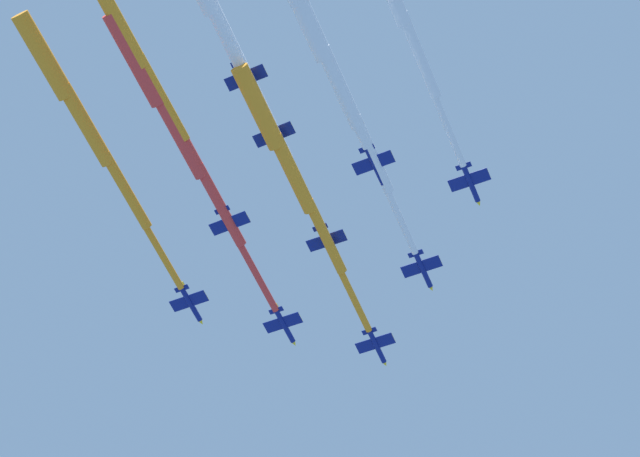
# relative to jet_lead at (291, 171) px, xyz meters

# --- Properties ---
(jet_lead) EXTENTS (63.26, 40.07, 3.89)m
(jet_lead) POSITION_rel_jet_lead_xyz_m (0.00, 0.00, 0.00)
(jet_lead) COLOR navy
(jet_port_inner) EXTENTS (67.98, 44.61, 4.02)m
(jet_port_inner) POSITION_rel_jet_lead_xyz_m (-5.68, 23.01, 0.02)
(jet_port_inner) COLOR navy
(jet_starboard_inner) EXTENTS (62.40, 39.79, 3.92)m
(jet_starboard_inner) POSITION_rel_jet_lead_xyz_m (-18.41, -7.13, 0.38)
(jet_starboard_inner) COLOR navy
(jet_port_mid) EXTENTS (66.71, 42.37, 4.02)m
(jet_port_mid) POSITION_rel_jet_lead_xyz_m (-23.82, 14.57, 2.35)
(jet_port_mid) COLOR navy
(jet_starboard_mid) EXTENTS (63.09, 41.43, 4.02)m
(jet_starboard_mid) POSITION_rel_jet_lead_xyz_m (-5.11, 40.97, 0.33)
(jet_starboard_mid) COLOR navy
(jet_starboard_outer) EXTENTS (66.26, 43.78, 3.92)m
(jet_starboard_outer) POSITION_rel_jet_lead_xyz_m (-26.17, 35.59, -0.17)
(jet_starboard_outer) COLOR navy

